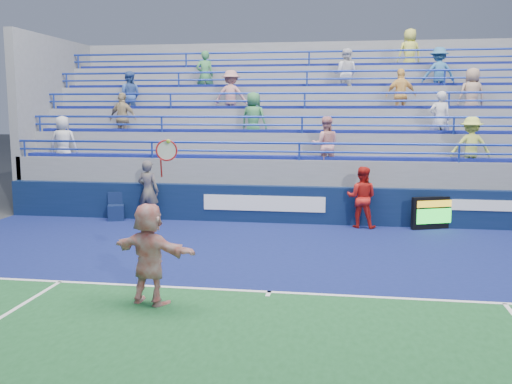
% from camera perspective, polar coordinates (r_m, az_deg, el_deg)
% --- Properties ---
extents(ground, '(120.00, 120.00, 0.00)m').
position_cam_1_polar(ground, '(10.62, 1.32, -10.07)').
color(ground, '#333538').
extents(sponsor_wall, '(18.00, 0.32, 1.10)m').
position_cam_1_polar(sponsor_wall, '(16.77, 4.25, -1.30)').
color(sponsor_wall, '#0A1A3A').
rests_on(sponsor_wall, ground).
extents(bleacher_stand, '(18.00, 5.60, 6.13)m').
position_cam_1_polar(bleacher_stand, '(20.38, 5.13, 3.21)').
color(bleacher_stand, slate).
rests_on(bleacher_stand, ground).
extents(serve_speed_board, '(1.29, 0.63, 0.92)m').
position_cam_1_polar(serve_speed_board, '(16.68, 17.38, -2.02)').
color(serve_speed_board, black).
rests_on(serve_speed_board, ground).
extents(judge_chair, '(0.61, 0.62, 0.84)m').
position_cam_1_polar(judge_chair, '(17.75, -13.80, -1.91)').
color(judge_chair, '#0D1A3F').
rests_on(judge_chair, ground).
extents(tennis_player, '(1.73, 1.01, 2.85)m').
position_cam_1_polar(tennis_player, '(9.97, -10.62, -6.07)').
color(tennis_player, white).
rests_on(tennis_player, ground).
extents(line_judge, '(0.74, 0.56, 1.85)m').
position_cam_1_polar(line_judge, '(17.27, -10.73, 0.10)').
color(line_judge, '#141539').
rests_on(line_judge, ground).
extents(ball_girl, '(0.95, 0.80, 1.75)m').
position_cam_1_polar(ball_girl, '(16.33, 10.52, -0.53)').
color(ball_girl, red).
rests_on(ball_girl, ground).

